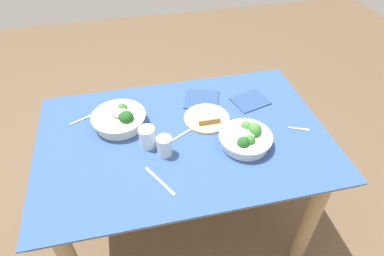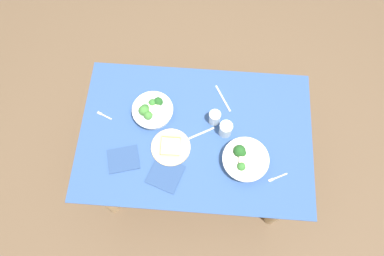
% 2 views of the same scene
% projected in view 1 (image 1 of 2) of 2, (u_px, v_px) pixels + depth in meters
% --- Properties ---
extents(ground_plane, '(6.00, 6.00, 0.00)m').
position_uv_depth(ground_plane, '(186.00, 223.00, 1.99)').
color(ground_plane, brown).
extents(dining_table, '(1.30, 0.86, 0.71)m').
position_uv_depth(dining_table, '(184.00, 154.00, 1.59)').
color(dining_table, '#2D4C84').
rests_on(dining_table, ground_plane).
extents(broccoli_bowl_far, '(0.25, 0.25, 0.10)m').
position_uv_depth(broccoli_bowl_far, '(120.00, 119.00, 1.54)').
color(broccoli_bowl_far, silver).
rests_on(broccoli_bowl_far, dining_table).
extents(broccoli_bowl_near, '(0.23, 0.23, 0.09)m').
position_uv_depth(broccoli_bowl_near, '(246.00, 138.00, 1.45)').
color(broccoli_bowl_near, white).
rests_on(broccoli_bowl_near, dining_table).
extents(bread_side_plate, '(0.22, 0.22, 0.04)m').
position_uv_depth(bread_side_plate, '(207.00, 118.00, 1.59)').
color(bread_side_plate, '#D6B27A').
rests_on(bread_side_plate, dining_table).
extents(water_glass_center, '(0.07, 0.07, 0.09)m').
position_uv_depth(water_glass_center, '(164.00, 146.00, 1.40)').
color(water_glass_center, silver).
rests_on(water_glass_center, dining_table).
extents(water_glass_side, '(0.07, 0.07, 0.10)m').
position_uv_depth(water_glass_side, '(147.00, 137.00, 1.43)').
color(water_glass_side, silver).
rests_on(water_glass_side, dining_table).
extents(fork_by_far_bowl, '(0.09, 0.05, 0.00)m').
position_uv_depth(fork_by_far_bowl, '(300.00, 129.00, 1.54)').
color(fork_by_far_bowl, '#B7B7BC').
rests_on(fork_by_far_bowl, dining_table).
extents(fork_by_near_bowl, '(0.10, 0.06, 0.00)m').
position_uv_depth(fork_by_near_bowl, '(82.00, 120.00, 1.59)').
color(fork_by_near_bowl, '#B7B7BC').
rests_on(fork_by_near_bowl, dining_table).
extents(table_knife_left, '(0.10, 0.17, 0.00)m').
position_uv_depth(table_knife_left, '(160.00, 181.00, 1.31)').
color(table_knife_left, '#B7B7BC').
rests_on(table_knife_left, dining_table).
extents(table_knife_right, '(0.18, 0.10, 0.00)m').
position_uv_depth(table_knife_right, '(180.00, 136.00, 1.51)').
color(table_knife_right, '#B7B7BC').
rests_on(table_knife_right, dining_table).
extents(napkin_folded_upper, '(0.20, 0.18, 0.01)m').
position_uv_depth(napkin_folded_upper, '(250.00, 101.00, 1.70)').
color(napkin_folded_upper, navy).
rests_on(napkin_folded_upper, dining_table).
extents(napkin_folded_lower, '(0.21, 0.21, 0.01)m').
position_uv_depth(napkin_folded_lower, '(202.00, 100.00, 1.71)').
color(napkin_folded_lower, navy).
rests_on(napkin_folded_lower, dining_table).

